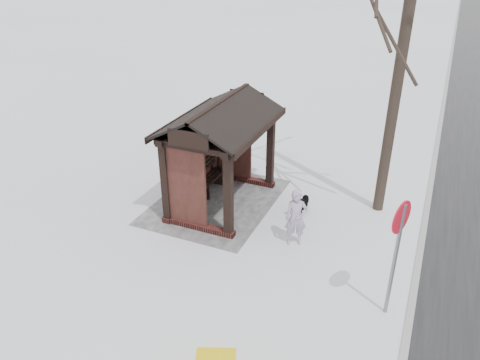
{
  "coord_description": "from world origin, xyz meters",
  "views": [
    {
      "loc": [
        10.61,
        5.2,
        6.86
      ],
      "look_at": [
        0.55,
        0.8,
        1.18
      ],
      "focal_mm": 35.0,
      "sensor_mm": 36.0,
      "label": 1
    }
  ],
  "objects_px": {
    "road_sign": "(398,236)",
    "dog": "(301,203)",
    "bus_shelter": "(216,133)",
    "pedestrian": "(296,218)"
  },
  "relations": [
    {
      "from": "dog",
      "to": "road_sign",
      "type": "relative_size",
      "value": 0.29
    },
    {
      "from": "pedestrian",
      "to": "road_sign",
      "type": "bearing_deg",
      "value": -55.9
    },
    {
      "from": "bus_shelter",
      "to": "road_sign",
      "type": "xyz_separation_m",
      "value": [
        2.69,
        5.15,
        -0.31
      ]
    },
    {
      "from": "bus_shelter",
      "to": "road_sign",
      "type": "relative_size",
      "value": 1.38
    },
    {
      "from": "road_sign",
      "to": "dog",
      "type": "bearing_deg",
      "value": -117.29
    },
    {
      "from": "bus_shelter",
      "to": "dog",
      "type": "distance_m",
      "value": 3.05
    },
    {
      "from": "pedestrian",
      "to": "dog",
      "type": "distance_m",
      "value": 1.56
    },
    {
      "from": "pedestrian",
      "to": "road_sign",
      "type": "height_order",
      "value": "road_sign"
    },
    {
      "from": "pedestrian",
      "to": "dog",
      "type": "relative_size",
      "value": 1.93
    },
    {
      "from": "bus_shelter",
      "to": "pedestrian",
      "type": "relative_size",
      "value": 2.42
    }
  ]
}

